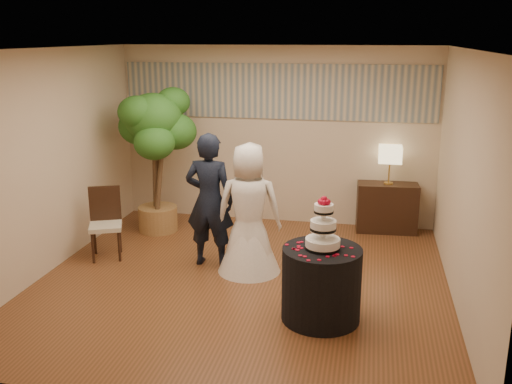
% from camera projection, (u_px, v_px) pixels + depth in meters
% --- Properties ---
extents(floor, '(5.00, 5.00, 0.00)m').
position_uv_depth(floor, '(242.00, 282.00, 7.05)').
color(floor, brown).
rests_on(floor, ground).
extents(ceiling, '(5.00, 5.00, 0.00)m').
position_uv_depth(ceiling, '(240.00, 49.00, 6.31)').
color(ceiling, white).
rests_on(ceiling, wall_back).
extents(wall_back, '(5.00, 0.06, 2.80)m').
position_uv_depth(wall_back, '(276.00, 136.00, 9.04)').
color(wall_back, beige).
rests_on(wall_back, ground).
extents(wall_front, '(5.00, 0.06, 2.80)m').
position_uv_depth(wall_front, '(166.00, 247.00, 4.32)').
color(wall_front, beige).
rests_on(wall_front, ground).
extents(wall_left, '(0.06, 5.00, 2.80)m').
position_uv_depth(wall_left, '(47.00, 162.00, 7.16)').
color(wall_left, beige).
rests_on(wall_left, ground).
extents(wall_right, '(0.06, 5.00, 2.80)m').
position_uv_depth(wall_right, '(464.00, 182.00, 6.20)').
color(wall_right, beige).
rests_on(wall_right, ground).
extents(mural_border, '(4.90, 0.02, 0.85)m').
position_uv_depth(mural_border, '(277.00, 91.00, 8.83)').
color(mural_border, gray).
rests_on(mural_border, wall_back).
extents(groom, '(0.66, 0.45, 1.77)m').
position_uv_depth(groom, '(210.00, 200.00, 7.36)').
color(groom, black).
rests_on(groom, floor).
extents(bride, '(0.92, 0.90, 1.68)m').
position_uv_depth(bride, '(249.00, 209.00, 7.16)').
color(bride, white).
rests_on(bride, floor).
extents(cake_table, '(0.84, 0.84, 0.80)m').
position_uv_depth(cake_table, '(321.00, 284.00, 6.03)').
color(cake_table, black).
rests_on(cake_table, floor).
extents(wedding_cake, '(0.37, 0.37, 0.57)m').
position_uv_depth(wedding_cake, '(323.00, 223.00, 5.85)').
color(wedding_cake, white).
rests_on(wedding_cake, cake_table).
extents(console, '(0.94, 0.47, 0.76)m').
position_uv_depth(console, '(387.00, 208.00, 8.78)').
color(console, black).
rests_on(console, floor).
extents(table_lamp, '(0.34, 0.34, 0.58)m').
position_uv_depth(table_lamp, '(390.00, 165.00, 8.60)').
color(table_lamp, beige).
rests_on(table_lamp, console).
extents(ficus_tree, '(1.10, 1.10, 2.25)m').
position_uv_depth(ficus_tree, '(155.00, 160.00, 8.60)').
color(ficus_tree, '#2B651F').
rests_on(ficus_tree, floor).
extents(side_chair, '(0.59, 0.60, 0.96)m').
position_uv_depth(side_chair, '(105.00, 224.00, 7.69)').
color(side_chair, black).
rests_on(side_chair, floor).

